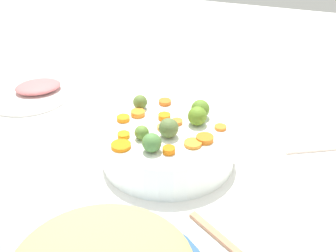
# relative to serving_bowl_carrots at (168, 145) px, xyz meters

# --- Properties ---
(tabletop) EXTENTS (2.40, 2.40, 0.02)m
(tabletop) POSITION_rel_serving_bowl_carrots_xyz_m (-0.01, 0.02, -0.05)
(tabletop) COLOR white
(tabletop) RESTS_ON ground
(serving_bowl_carrots) EXTENTS (0.28, 0.28, 0.08)m
(serving_bowl_carrots) POSITION_rel_serving_bowl_carrots_xyz_m (0.00, 0.00, 0.00)
(serving_bowl_carrots) COLOR white
(serving_bowl_carrots) RESTS_ON tabletop
(carrot_slice_0) EXTENTS (0.04, 0.04, 0.01)m
(carrot_slice_0) POSITION_rel_serving_bowl_carrots_xyz_m (0.10, -0.01, 0.04)
(carrot_slice_0) COLOR orange
(carrot_slice_0) RESTS_ON serving_bowl_carrots
(carrot_slice_1) EXTENTS (0.04, 0.04, 0.01)m
(carrot_slice_1) POSITION_rel_serving_bowl_carrots_xyz_m (0.08, -0.04, 0.04)
(carrot_slice_1) COLOR orange
(carrot_slice_1) RESTS_ON serving_bowl_carrots
(carrot_slice_2) EXTENTS (0.04, 0.04, 0.01)m
(carrot_slice_2) POSITION_rel_serving_bowl_carrots_xyz_m (0.07, 0.09, 0.04)
(carrot_slice_2) COLOR orange
(carrot_slice_2) RESTS_ON serving_bowl_carrots
(carrot_slice_3) EXTENTS (0.03, 0.03, 0.01)m
(carrot_slice_3) POSITION_rel_serving_bowl_carrots_xyz_m (-0.03, 0.08, 0.04)
(carrot_slice_3) COLOR orange
(carrot_slice_3) RESTS_ON serving_bowl_carrots
(carrot_slice_4) EXTENTS (0.03, 0.03, 0.01)m
(carrot_slice_4) POSITION_rel_serving_bowl_carrots_xyz_m (0.08, 0.05, 0.04)
(carrot_slice_4) COLOR orange
(carrot_slice_4) RESTS_ON serving_bowl_carrots
(carrot_slice_5) EXTENTS (0.03, 0.03, 0.01)m
(carrot_slice_5) POSITION_rel_serving_bowl_carrots_xyz_m (0.02, -0.04, 0.04)
(carrot_slice_5) COLOR orange
(carrot_slice_5) RESTS_ON serving_bowl_carrots
(carrot_slice_6) EXTENTS (0.04, 0.04, 0.01)m
(carrot_slice_6) POSITION_rel_serving_bowl_carrots_xyz_m (0.04, -0.11, 0.04)
(carrot_slice_6) COLOR orange
(carrot_slice_6) RESTS_ON serving_bowl_carrots
(carrot_slice_7) EXTENTS (0.03, 0.03, 0.01)m
(carrot_slice_7) POSITION_rel_serving_bowl_carrots_xyz_m (0.01, -0.00, 0.04)
(carrot_slice_7) COLOR orange
(carrot_slice_7) RESTS_ON serving_bowl_carrots
(carrot_slice_8) EXTENTS (0.03, 0.03, 0.01)m
(carrot_slice_8) POSITION_rel_serving_bowl_carrots_xyz_m (-0.10, -0.04, 0.04)
(carrot_slice_8) COLOR orange
(carrot_slice_8) RESTS_ON serving_bowl_carrots
(carrot_slice_9) EXTENTS (0.04, 0.04, 0.01)m
(carrot_slice_9) POSITION_rel_serving_bowl_carrots_xyz_m (-0.01, -0.03, 0.04)
(carrot_slice_9) COLOR orange
(carrot_slice_9) RESTS_ON serving_bowl_carrots
(carrot_slice_10) EXTENTS (0.04, 0.04, 0.01)m
(carrot_slice_10) POSITION_rel_serving_bowl_carrots_xyz_m (-0.08, 0.01, 0.04)
(carrot_slice_10) COLOR orange
(carrot_slice_10) RESTS_ON serving_bowl_carrots
(carrot_slice_11) EXTENTS (0.05, 0.05, 0.01)m
(carrot_slice_11) POSITION_rel_serving_bowl_carrots_xyz_m (-0.06, 0.04, 0.04)
(carrot_slice_11) COLOR orange
(carrot_slice_11) RESTS_ON serving_bowl_carrots
(brussels_sprout_0) EXTENTS (0.03, 0.03, 0.03)m
(brussels_sprout_0) POSITION_rel_serving_bowl_carrots_xyz_m (0.09, -0.07, 0.05)
(brussels_sprout_0) COLOR #587031
(brussels_sprout_0) RESTS_ON serving_bowl_carrots
(brussels_sprout_1) EXTENTS (0.04, 0.04, 0.04)m
(brussels_sprout_1) POSITION_rel_serving_bowl_carrots_xyz_m (0.01, 0.08, 0.06)
(brussels_sprout_1) COLOR #4C7C3C
(brussels_sprout_1) RESTS_ON serving_bowl_carrots
(brussels_sprout_2) EXTENTS (0.04, 0.04, 0.04)m
(brussels_sprout_2) POSITION_rel_serving_bowl_carrots_xyz_m (-0.01, 0.02, 0.06)
(brussels_sprout_2) COLOR #566D3A
(brussels_sprout_2) RESTS_ON serving_bowl_carrots
(brussels_sprout_3) EXTENTS (0.04, 0.04, 0.04)m
(brussels_sprout_3) POSITION_rel_serving_bowl_carrots_xyz_m (-0.05, -0.04, 0.06)
(brussels_sprout_3) COLOR olive
(brussels_sprout_3) RESTS_ON serving_bowl_carrots
(brussels_sprout_4) EXTENTS (0.03, 0.03, 0.03)m
(brussels_sprout_4) POSITION_rel_serving_bowl_carrots_xyz_m (0.04, 0.05, 0.05)
(brussels_sprout_4) COLOR #5B8032
(brussels_sprout_4) RESTS_ON serving_bowl_carrots
(brussels_sprout_5) EXTENTS (0.04, 0.04, 0.04)m
(brussels_sprout_5) POSITION_rel_serving_bowl_carrots_xyz_m (-0.05, -0.07, 0.06)
(brussels_sprout_5) COLOR #577C26
(brussels_sprout_5) RESTS_ON serving_bowl_carrots
(ham_plate) EXTENTS (0.23, 0.23, 0.01)m
(ham_plate) POSITION_rel_serving_bowl_carrots_xyz_m (0.45, -0.16, -0.03)
(ham_plate) COLOR white
(ham_plate) RESTS_ON tabletop
(ham_slice_main) EXTENTS (0.15, 0.15, 0.02)m
(ham_slice_main) POSITION_rel_serving_bowl_carrots_xyz_m (0.43, -0.18, -0.01)
(ham_slice_main) COLOR #C66668
(ham_slice_main) RESTS_ON ham_plate
(dish_towel) EXTENTS (0.18, 0.20, 0.01)m
(dish_towel) POSITION_rel_serving_bowl_carrots_xyz_m (-0.26, -0.20, -0.03)
(dish_towel) COLOR beige
(dish_towel) RESTS_ON tabletop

